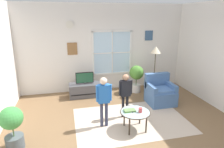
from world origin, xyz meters
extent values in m
cube|color=brown|center=(0.00, 0.00, -0.01)|extent=(6.26, 5.86, 0.02)
cube|color=silver|center=(0.00, 2.69, 1.47)|extent=(5.66, 0.12, 2.94)
cube|color=silver|center=(0.28, 2.62, 1.31)|extent=(1.34, 0.02, 1.48)
cube|color=white|center=(0.28, 2.60, 2.05)|extent=(1.40, 0.04, 0.06)
cube|color=white|center=(0.28, 2.60, 0.57)|extent=(1.40, 0.04, 0.06)
cube|color=white|center=(-0.38, 2.60, 1.31)|extent=(0.06, 0.04, 1.48)
cube|color=white|center=(0.95, 2.60, 1.31)|extent=(0.06, 0.04, 1.48)
cube|color=white|center=(0.28, 2.60, 1.31)|extent=(0.03, 0.04, 1.48)
cube|color=white|center=(0.28, 2.60, 1.31)|extent=(1.34, 0.04, 0.03)
cube|color=olive|center=(-1.06, 2.61, 1.50)|extent=(0.32, 0.03, 0.40)
cube|color=#38567A|center=(1.62, 2.61, 1.87)|extent=(0.28, 0.03, 0.34)
cylinder|color=silver|center=(-1.10, 2.60, 2.27)|extent=(0.24, 0.04, 0.24)
cube|color=#C6B29E|center=(0.22, 0.29, 0.00)|extent=(2.79, 1.90, 0.01)
cube|color=#4C4C51|center=(-0.74, 2.10, 0.22)|extent=(1.02, 0.46, 0.43)
cube|color=black|center=(-0.74, 1.87, 0.15)|extent=(0.92, 0.02, 0.02)
cylinder|color=#4C4C4C|center=(-0.74, 2.10, 0.46)|extent=(0.08, 0.08, 0.05)
cube|color=black|center=(-0.74, 2.10, 0.64)|extent=(0.57, 0.05, 0.36)
cube|color=#1E4C33|center=(-0.74, 2.07, 0.64)|extent=(0.53, 0.01, 0.32)
cube|color=#476B9E|center=(1.39, 1.03, 0.21)|extent=(0.76, 0.72, 0.42)
cube|color=#476B9E|center=(1.39, 1.33, 0.65)|extent=(0.76, 0.16, 0.45)
cube|color=#476B9E|center=(1.07, 1.03, 0.52)|extent=(0.12, 0.65, 0.20)
cube|color=#476B9E|center=(1.71, 1.03, 0.52)|extent=(0.12, 0.65, 0.20)
cube|color=#4D73AA|center=(1.39, 0.98, 0.46)|extent=(0.61, 0.50, 0.08)
cylinder|color=#99B2B7|center=(0.18, -0.11, 0.44)|extent=(0.68, 0.68, 0.02)
torus|color=#3F3328|center=(0.18, -0.11, 0.44)|extent=(0.70, 0.70, 0.02)
cylinder|color=#33281E|center=(-0.02, 0.09, 0.22)|extent=(0.04, 0.04, 0.43)
cylinder|color=#33281E|center=(0.38, 0.09, 0.22)|extent=(0.04, 0.04, 0.43)
cylinder|color=#33281E|center=(-0.02, -0.30, 0.22)|extent=(0.04, 0.04, 0.43)
cylinder|color=#33281E|center=(0.38, -0.30, 0.22)|extent=(0.04, 0.04, 0.43)
cube|color=#70C949|center=(0.06, -0.06, 0.46)|extent=(0.26, 0.14, 0.02)
cube|color=#63814C|center=(0.06, -0.06, 0.48)|extent=(0.26, 0.15, 0.02)
cylinder|color=#BF3F3F|center=(0.28, -0.16, 0.50)|extent=(0.09, 0.09, 0.11)
cube|color=black|center=(0.12, -0.07, 0.46)|extent=(0.08, 0.15, 0.02)
cylinder|color=#333851|center=(-0.55, 0.19, 0.31)|extent=(0.07, 0.07, 0.62)
cylinder|color=#333851|center=(-0.43, 0.19, 0.31)|extent=(0.07, 0.07, 0.62)
cube|color=blue|center=(-0.49, 0.19, 0.84)|extent=(0.27, 0.14, 0.44)
sphere|color=beige|center=(-0.49, 0.19, 1.14)|extent=(0.17, 0.17, 0.17)
cylinder|color=blue|center=(-0.65, 0.17, 0.86)|extent=(0.06, 0.06, 0.39)
cylinder|color=blue|center=(-0.34, 0.17, 0.86)|extent=(0.06, 0.06, 0.39)
cylinder|color=black|center=(0.07, 0.52, 0.29)|extent=(0.07, 0.07, 0.59)
cylinder|color=black|center=(0.18, 0.52, 0.29)|extent=(0.07, 0.07, 0.59)
cube|color=black|center=(0.13, 0.52, 0.79)|extent=(0.25, 0.13, 0.41)
sphere|color=#A87A5B|center=(0.13, 0.52, 1.08)|extent=(0.16, 0.16, 0.16)
cylinder|color=black|center=(-0.02, 0.50, 0.81)|extent=(0.05, 0.05, 0.37)
cylinder|color=black|center=(0.28, 0.50, 0.81)|extent=(0.05, 0.05, 0.37)
cylinder|color=silver|center=(1.01, 2.08, 0.13)|extent=(0.30, 0.30, 0.26)
cylinder|color=#4C7238|center=(1.01, 2.08, 0.36)|extent=(0.02, 0.02, 0.19)
sphere|color=#4B8532|center=(1.01, 2.08, 0.70)|extent=(0.48, 0.48, 0.48)
cylinder|color=#4C565B|center=(-2.38, -0.20, 0.14)|extent=(0.35, 0.35, 0.27)
cylinder|color=#4C7238|center=(-2.38, -0.20, 0.36)|extent=(0.02, 0.02, 0.18)
sphere|color=#409345|center=(-2.38, -0.20, 0.67)|extent=(0.44, 0.44, 0.44)
cylinder|color=black|center=(1.51, 1.77, 0.01)|extent=(0.26, 0.26, 0.03)
cylinder|color=brown|center=(1.51, 1.77, 0.70)|extent=(0.03, 0.03, 1.41)
cone|color=beige|center=(1.51, 1.77, 1.51)|extent=(0.32, 0.32, 0.22)
camera|label=1|loc=(-1.27, -3.89, 2.56)|focal=31.37mm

